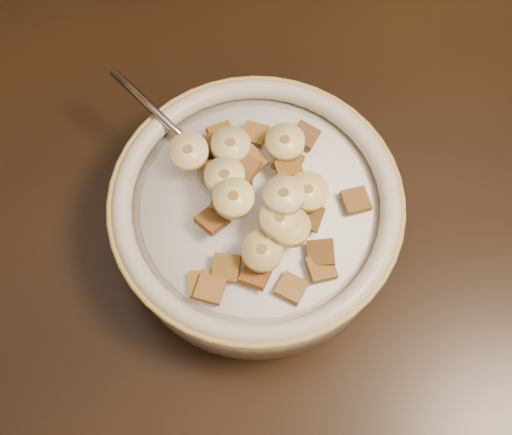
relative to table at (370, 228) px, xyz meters
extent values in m
cube|color=#422816|center=(0.00, 0.00, -0.78)|extent=(4.00, 4.50, 0.10)
cube|color=black|center=(0.00, 0.00, 0.00)|extent=(1.41, 0.91, 0.04)
cylinder|color=#BBB3A4|center=(-0.10, 0.01, 0.05)|extent=(0.22, 0.22, 0.05)
cylinder|color=white|center=(-0.10, 0.01, 0.07)|extent=(0.18, 0.18, 0.00)
ellipsoid|color=gray|center=(-0.12, 0.03, 0.08)|extent=(0.06, 0.07, 0.01)
cube|color=olive|center=(-0.09, -0.07, 0.08)|extent=(0.03, 0.03, 0.01)
cube|color=#9B671F|center=(-0.15, -0.05, 0.08)|extent=(0.02, 0.02, 0.01)
cube|color=brown|center=(-0.06, -0.04, 0.08)|extent=(0.02, 0.02, 0.01)
cube|color=olive|center=(-0.13, -0.04, 0.08)|extent=(0.03, 0.03, 0.01)
cube|color=brown|center=(-0.07, 0.02, 0.09)|extent=(0.02, 0.02, 0.01)
cube|color=brown|center=(-0.11, 0.03, 0.09)|extent=(0.03, 0.03, 0.01)
cube|color=olive|center=(-0.13, 0.01, 0.09)|extent=(0.03, 0.03, 0.01)
cube|color=brown|center=(-0.07, 0.03, 0.09)|extent=(0.03, 0.03, 0.01)
cube|color=brown|center=(-0.05, 0.06, 0.08)|extent=(0.03, 0.03, 0.01)
cube|color=brown|center=(-0.13, 0.06, 0.08)|extent=(0.02, 0.02, 0.01)
cube|color=brown|center=(-0.14, -0.01, 0.09)|extent=(0.03, 0.03, 0.01)
cube|color=brown|center=(-0.15, -0.06, 0.08)|extent=(0.03, 0.03, 0.01)
cube|color=brown|center=(-0.06, -0.02, 0.09)|extent=(0.03, 0.03, 0.01)
cube|color=olive|center=(-0.06, -0.06, 0.08)|extent=(0.02, 0.02, 0.01)
cube|color=#8A5A16|center=(-0.12, 0.07, 0.08)|extent=(0.02, 0.03, 0.01)
cube|color=brown|center=(-0.11, -0.05, 0.08)|extent=(0.03, 0.03, 0.01)
cube|color=brown|center=(-0.10, 0.04, 0.09)|extent=(0.03, 0.03, 0.01)
cube|color=brown|center=(-0.08, 0.00, 0.09)|extent=(0.03, 0.03, 0.01)
cube|color=brown|center=(-0.07, 0.00, 0.09)|extent=(0.02, 0.02, 0.01)
cube|color=#935A18|center=(-0.08, 0.01, 0.09)|extent=(0.03, 0.03, 0.01)
cube|color=brown|center=(-0.09, 0.06, 0.08)|extent=(0.03, 0.03, 0.01)
cube|color=brown|center=(-0.02, -0.01, 0.08)|extent=(0.02, 0.02, 0.01)
cube|color=#9D661D|center=(-0.13, 0.04, 0.09)|extent=(0.02, 0.02, 0.01)
cylinder|color=#FFF07B|center=(-0.06, 0.00, 0.10)|extent=(0.04, 0.03, 0.01)
cylinder|color=#D2B873|center=(-0.09, -0.02, 0.10)|extent=(0.04, 0.04, 0.01)
cylinder|color=#FADF98|center=(-0.08, -0.01, 0.11)|extent=(0.04, 0.04, 0.02)
cylinder|color=#FBED92|center=(-0.12, 0.02, 0.10)|extent=(0.04, 0.04, 0.01)
cylinder|color=#F5D67E|center=(-0.08, -0.03, 0.10)|extent=(0.03, 0.03, 0.02)
cylinder|color=#F9D87C|center=(-0.12, 0.00, 0.11)|extent=(0.04, 0.04, 0.01)
cylinder|color=#E0BE74|center=(-0.11, -0.04, 0.10)|extent=(0.04, 0.04, 0.01)
cylinder|color=#E2CC6D|center=(-0.07, 0.04, 0.10)|extent=(0.03, 0.03, 0.01)
cylinder|color=beige|center=(-0.15, 0.05, 0.10)|extent=(0.03, 0.03, 0.01)
cylinder|color=#DACE87|center=(-0.11, 0.05, 0.10)|extent=(0.04, 0.04, 0.01)
camera|label=1|loc=(-0.14, -0.22, 0.58)|focal=50.00mm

